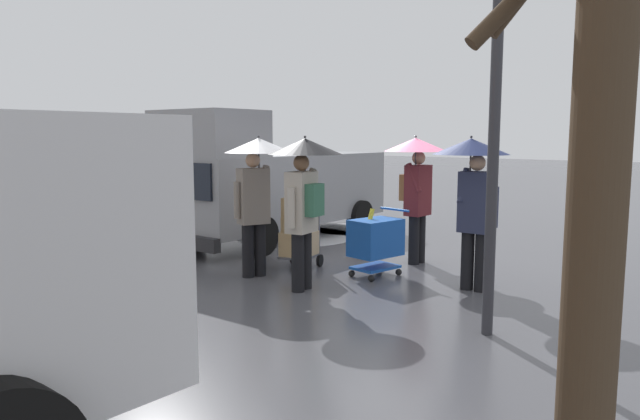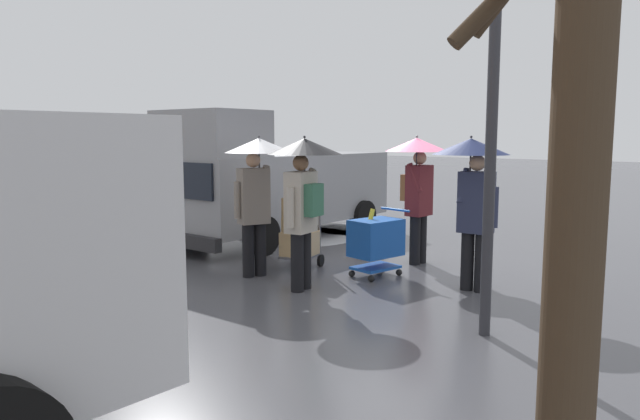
{
  "view_description": "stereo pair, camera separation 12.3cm",
  "coord_description": "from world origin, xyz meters",
  "px_view_note": "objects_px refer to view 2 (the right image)",
  "views": [
    {
      "loc": [
        -5.09,
        8.17,
        2.15
      ],
      "look_at": [
        0.48,
        1.48,
        1.05
      ],
      "focal_mm": 33.21,
      "sensor_mm": 36.0,
      "label": 1
    },
    {
      "loc": [
        -5.18,
        8.09,
        2.15
      ],
      "look_at": [
        0.48,
        1.48,
        1.05
      ],
      "focal_mm": 33.21,
      "sensor_mm": 36.0,
      "label": 2
    }
  ],
  "objects_px": {
    "shopping_cart_vendor": "(376,240)",
    "pedestrian_white_side": "(303,178)",
    "pedestrian_pink_side": "(257,173)",
    "cargo_van_parked_right": "(273,183)",
    "pedestrian_far_side": "(417,171)",
    "street_lamp": "(492,114)",
    "hand_dolly_boxes": "(300,230)",
    "bare_tree_near": "(574,168)",
    "pedestrian_black_side": "(473,177)"
  },
  "relations": [
    {
      "from": "pedestrian_pink_side",
      "to": "pedestrian_black_side",
      "type": "bearing_deg",
      "value": -155.1
    },
    {
      "from": "cargo_van_parked_right",
      "to": "hand_dolly_boxes",
      "type": "xyz_separation_m",
      "value": [
        -2.28,
        1.66,
        -0.54
      ]
    },
    {
      "from": "pedestrian_white_side",
      "to": "shopping_cart_vendor",
      "type": "bearing_deg",
      "value": -103.97
    },
    {
      "from": "cargo_van_parked_right",
      "to": "pedestrian_white_side",
      "type": "xyz_separation_m",
      "value": [
        -3.19,
        2.57,
        0.39
      ]
    },
    {
      "from": "pedestrian_black_side",
      "to": "cargo_van_parked_right",
      "type": "bearing_deg",
      "value": -12.51
    },
    {
      "from": "hand_dolly_boxes",
      "to": "street_lamp",
      "type": "xyz_separation_m",
      "value": [
        -3.69,
        1.07,
        1.73
      ]
    },
    {
      "from": "cargo_van_parked_right",
      "to": "street_lamp",
      "type": "distance_m",
      "value": 6.67
    },
    {
      "from": "cargo_van_parked_right",
      "to": "pedestrian_pink_side",
      "type": "relative_size",
      "value": 2.52
    },
    {
      "from": "hand_dolly_boxes",
      "to": "pedestrian_white_side",
      "type": "bearing_deg",
      "value": 134.85
    },
    {
      "from": "cargo_van_parked_right",
      "to": "bare_tree_near",
      "type": "relative_size",
      "value": 1.39
    },
    {
      "from": "hand_dolly_boxes",
      "to": "pedestrian_black_side",
      "type": "xyz_separation_m",
      "value": [
        -2.71,
        -0.55,
        0.95
      ]
    },
    {
      "from": "pedestrian_pink_side",
      "to": "hand_dolly_boxes",
      "type": "bearing_deg",
      "value": -101.8
    },
    {
      "from": "hand_dolly_boxes",
      "to": "pedestrian_pink_side",
      "type": "height_order",
      "value": "pedestrian_pink_side"
    },
    {
      "from": "shopping_cart_vendor",
      "to": "pedestrian_white_side",
      "type": "relative_size",
      "value": 0.49
    },
    {
      "from": "pedestrian_pink_side",
      "to": "cargo_van_parked_right",
      "type": "bearing_deg",
      "value": -49.1
    },
    {
      "from": "shopping_cart_vendor",
      "to": "street_lamp",
      "type": "bearing_deg",
      "value": 149.67
    },
    {
      "from": "cargo_van_parked_right",
      "to": "pedestrian_white_side",
      "type": "bearing_deg",
      "value": 141.07
    },
    {
      "from": "shopping_cart_vendor",
      "to": "pedestrian_far_side",
      "type": "relative_size",
      "value": 0.49
    },
    {
      "from": "pedestrian_pink_side",
      "to": "street_lamp",
      "type": "height_order",
      "value": "street_lamp"
    },
    {
      "from": "pedestrian_white_side",
      "to": "pedestrian_pink_side",
      "type": "bearing_deg",
      "value": -7.16
    },
    {
      "from": "hand_dolly_boxes",
      "to": "pedestrian_pink_side",
      "type": "relative_size",
      "value": 0.61
    },
    {
      "from": "pedestrian_white_side",
      "to": "bare_tree_near",
      "type": "bearing_deg",
      "value": 143.25
    },
    {
      "from": "shopping_cart_vendor",
      "to": "pedestrian_black_side",
      "type": "relative_size",
      "value": 0.49
    },
    {
      "from": "hand_dolly_boxes",
      "to": "pedestrian_black_side",
      "type": "height_order",
      "value": "pedestrian_black_side"
    },
    {
      "from": "hand_dolly_boxes",
      "to": "pedestrian_white_side",
      "type": "distance_m",
      "value": 1.59
    },
    {
      "from": "pedestrian_pink_side",
      "to": "bare_tree_near",
      "type": "distance_m",
      "value": 6.8
    },
    {
      "from": "street_lamp",
      "to": "pedestrian_pink_side",
      "type": "bearing_deg",
      "value": -4.22
    },
    {
      "from": "pedestrian_far_side",
      "to": "pedestrian_black_side",
      "type": "bearing_deg",
      "value": 146.49
    },
    {
      "from": "hand_dolly_boxes",
      "to": "street_lamp",
      "type": "bearing_deg",
      "value": 163.89
    },
    {
      "from": "pedestrian_pink_side",
      "to": "pedestrian_far_side",
      "type": "height_order",
      "value": "same"
    },
    {
      "from": "pedestrian_pink_side",
      "to": "pedestrian_far_side",
      "type": "relative_size",
      "value": 1.0
    },
    {
      "from": "pedestrian_black_side",
      "to": "pedestrian_far_side",
      "type": "bearing_deg",
      "value": -33.51
    },
    {
      "from": "bare_tree_near",
      "to": "street_lamp",
      "type": "height_order",
      "value": "bare_tree_near"
    },
    {
      "from": "hand_dolly_boxes",
      "to": "bare_tree_near",
      "type": "relative_size",
      "value": 0.34
    },
    {
      "from": "pedestrian_black_side",
      "to": "shopping_cart_vendor",
      "type": "bearing_deg",
      "value": 6.94
    },
    {
      "from": "cargo_van_parked_right",
      "to": "pedestrian_far_side",
      "type": "relative_size",
      "value": 2.52
    },
    {
      "from": "pedestrian_white_side",
      "to": "hand_dolly_boxes",
      "type": "bearing_deg",
      "value": -45.15
    },
    {
      "from": "pedestrian_pink_side",
      "to": "bare_tree_near",
      "type": "relative_size",
      "value": 0.55
    },
    {
      "from": "hand_dolly_boxes",
      "to": "pedestrian_white_side",
      "type": "relative_size",
      "value": 0.61
    },
    {
      "from": "cargo_van_parked_right",
      "to": "hand_dolly_boxes",
      "type": "height_order",
      "value": "cargo_van_parked_right"
    },
    {
      "from": "cargo_van_parked_right",
      "to": "shopping_cart_vendor",
      "type": "bearing_deg",
      "value": 159.86
    },
    {
      "from": "pedestrian_pink_side",
      "to": "pedestrian_white_side",
      "type": "bearing_deg",
      "value": 172.84
    },
    {
      "from": "shopping_cart_vendor",
      "to": "pedestrian_pink_side",
      "type": "bearing_deg",
      "value": 39.6
    },
    {
      "from": "cargo_van_parked_right",
      "to": "shopping_cart_vendor",
      "type": "xyz_separation_m",
      "value": [
        -3.51,
        1.29,
        -0.61
      ]
    },
    {
      "from": "pedestrian_far_side",
      "to": "bare_tree_near",
      "type": "xyz_separation_m",
      "value": [
        -4.34,
        5.93,
        0.45
      ]
    },
    {
      "from": "pedestrian_white_side",
      "to": "street_lamp",
      "type": "relative_size",
      "value": 0.56
    },
    {
      "from": "hand_dolly_boxes",
      "to": "cargo_van_parked_right",
      "type": "bearing_deg",
      "value": -36.08
    },
    {
      "from": "hand_dolly_boxes",
      "to": "pedestrian_white_side",
      "type": "height_order",
      "value": "pedestrian_white_side"
    },
    {
      "from": "cargo_van_parked_right",
      "to": "street_lamp",
      "type": "relative_size",
      "value": 1.4
    },
    {
      "from": "pedestrian_far_side",
      "to": "pedestrian_pink_side",
      "type": "bearing_deg",
      "value": 58.72
    }
  ]
}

